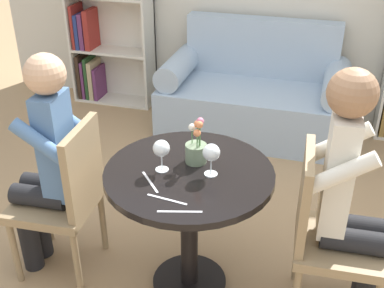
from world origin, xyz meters
The scene contains 14 objects.
ground_plane centered at (0.00, 0.00, 0.00)m, with size 16.00×16.00×0.00m, color tan.
round_table centered at (0.00, 0.00, 0.56)m, with size 0.82×0.82×0.73m.
couch centered at (0.00, 1.94, 0.31)m, with size 1.54×0.80×0.92m.
bookshelf_left centered at (-1.53, 2.21, 0.76)m, with size 0.78×0.28×1.54m.
chair_left centered at (-0.66, -0.04, 0.49)m, with size 0.45×0.45×0.90m.
chair_right centered at (0.66, 0.03, 0.49)m, with size 0.44×0.44×0.90m.
person_left centered at (-0.75, -0.05, 0.67)m, with size 0.43×0.36×1.26m.
person_right centered at (0.75, 0.04, 0.70)m, with size 0.43×0.36×1.30m.
wine_glass_left centered at (-0.13, -0.03, 0.84)m, with size 0.08×0.08×0.16m.
wine_glass_right centered at (0.11, 0.00, 0.84)m, with size 0.08×0.08×0.16m.
flower_vase centered at (0.01, 0.09, 0.81)m, with size 0.11×0.11×0.24m.
knife_left_setting centered at (-0.02, -0.25, 0.73)m, with size 0.19×0.03×0.00m.
fork_left_setting centered at (0.06, -0.32, 0.73)m, with size 0.19×0.06×0.00m.
knife_right_setting centered at (-0.14, -0.15, 0.73)m, with size 0.13×0.15×0.00m.
Camera 1 is at (0.56, -1.86, 1.95)m, focal length 45.00 mm.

